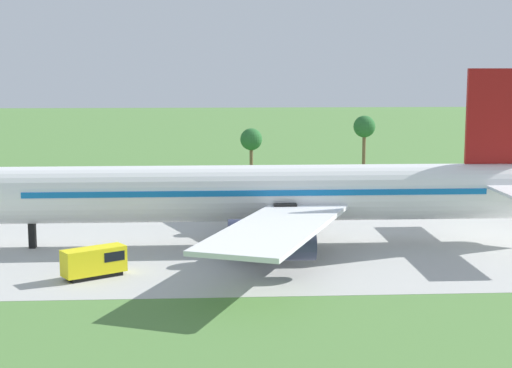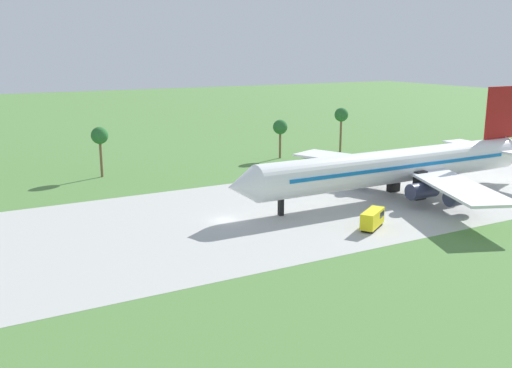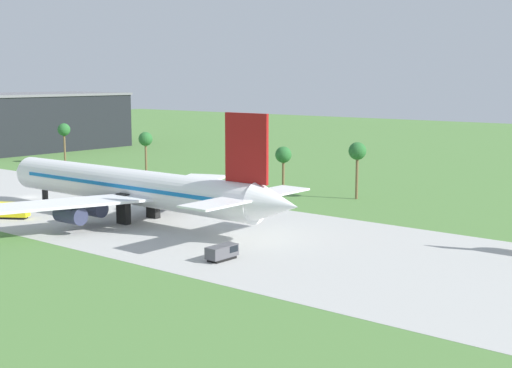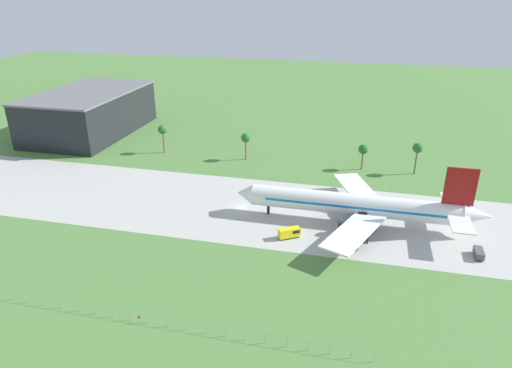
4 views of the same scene
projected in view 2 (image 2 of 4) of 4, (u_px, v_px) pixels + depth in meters
The scene contains 5 objects.
ground_plane at pixel (225, 220), 90.62m from camera, with size 600.00×600.00×0.00m, color #517F3D.
taxiway_strip at pixel (225, 220), 90.62m from camera, with size 320.00×44.00×0.02m.
jet_airliner at pixel (403, 166), 103.99m from camera, with size 70.41×52.72×19.31m.
baggage_tug at pixel (373, 219), 86.06m from camera, with size 6.04×4.85×2.84m.
palm_tree_row at pixel (181, 130), 127.74m from camera, with size 100.88×3.60×11.61m.
Camera 2 is at (-37.64, -78.44, 26.48)m, focal length 40.00 mm.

